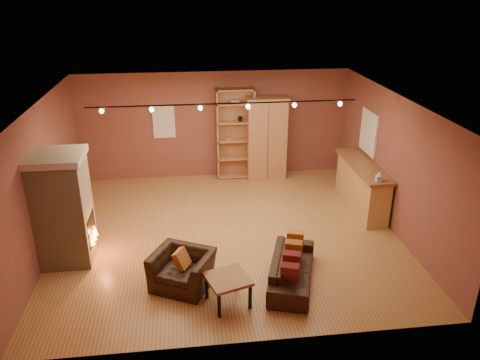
{
  "coord_description": "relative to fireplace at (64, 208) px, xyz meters",
  "views": [
    {
      "loc": [
        -0.77,
        -8.57,
        4.88
      ],
      "look_at": [
        0.3,
        0.2,
        1.11
      ],
      "focal_mm": 35.0,
      "sensor_mm": 36.0,
      "label": 1
    }
  ],
  "objects": [
    {
      "name": "fireplace",
      "position": [
        0.0,
        0.0,
        0.0
      ],
      "size": [
        1.01,
        0.98,
        2.12
      ],
      "color": "tan",
      "rests_on": "floor"
    },
    {
      "name": "loveseat",
      "position": [
        4.01,
        -1.24,
        -0.7
      ],
      "size": [
        1.02,
        1.83,
        0.74
      ],
      "rotation": [
        0.0,
        0.0,
        1.26
      ],
      "color": "black",
      "rests_on": "floor"
    },
    {
      "name": "back_window",
      "position": [
        1.74,
        3.83,
        0.49
      ],
      "size": [
        0.56,
        0.04,
        0.86
      ],
      "primitive_type": "cube",
      "color": "white",
      "rests_on": "back_wall"
    },
    {
      "name": "bookcase",
      "position": [
        3.57,
        3.72,
        0.16
      ],
      "size": [
        0.98,
        0.38,
        2.4
      ],
      "color": "tan",
      "rests_on": "floor"
    },
    {
      "name": "floor",
      "position": [
        3.04,
        0.6,
        -1.06
      ],
      "size": [
        7.0,
        7.0,
        0.0
      ],
      "primitive_type": "plane",
      "color": "olive",
      "rests_on": "ground"
    },
    {
      "name": "ceiling",
      "position": [
        3.04,
        0.6,
        1.74
      ],
      "size": [
        7.0,
        7.0,
        0.0
      ],
      "primitive_type": "plane",
      "rotation": [
        3.14,
        0.0,
        0.0
      ],
      "color": "#5A301C",
      "rests_on": "back_wall"
    },
    {
      "name": "right_window",
      "position": [
        6.51,
        2.0,
        0.59
      ],
      "size": [
        0.05,
        0.9,
        1.0
      ],
      "primitive_type": "cube",
      "color": "white",
      "rests_on": "right_wall"
    },
    {
      "name": "left_wall",
      "position": [
        -0.46,
        0.6,
        0.34
      ],
      "size": [
        0.02,
        6.5,
        2.8
      ],
      "primitive_type": "cube",
      "color": "brown",
      "rests_on": "floor"
    },
    {
      "name": "armchair",
      "position": [
        2.11,
        -1.13,
        -0.63
      ],
      "size": [
        1.16,
        1.01,
        0.86
      ],
      "rotation": [
        0.0,
        0.0,
        -0.47
      ],
      "color": "black",
      "rests_on": "floor"
    },
    {
      "name": "track_rail",
      "position": [
        3.04,
        0.8,
        1.63
      ],
      "size": [
        5.2,
        0.09,
        0.13
      ],
      "color": "black",
      "rests_on": "ceiling"
    },
    {
      "name": "bar_counter",
      "position": [
        6.24,
        1.42,
        -0.51
      ],
      "size": [
        0.61,
        2.26,
        1.08
      ],
      "color": "tan",
      "rests_on": "floor"
    },
    {
      "name": "back_wall",
      "position": [
        3.04,
        3.85,
        0.34
      ],
      "size": [
        7.0,
        0.02,
        2.8
      ],
      "primitive_type": "cube",
      "color": "brown",
      "rests_on": "floor"
    },
    {
      "name": "armoire",
      "position": [
        4.38,
        3.57,
        0.03
      ],
      "size": [
        1.07,
        0.61,
        2.18
      ],
      "color": "tan",
      "rests_on": "floor"
    },
    {
      "name": "right_wall",
      "position": [
        6.54,
        0.6,
        0.34
      ],
      "size": [
        0.02,
        6.5,
        2.8
      ],
      "primitive_type": "cube",
      "color": "brown",
      "rests_on": "floor"
    },
    {
      "name": "tissue_box",
      "position": [
        6.19,
        0.47,
        0.11
      ],
      "size": [
        0.12,
        0.12,
        0.22
      ],
      "rotation": [
        0.0,
        0.0,
        -0.06
      ],
      "color": "#87B3D9",
      "rests_on": "bar_counter"
    },
    {
      "name": "coffee_table",
      "position": [
        2.84,
        -1.7,
        -0.64
      ],
      "size": [
        0.81,
        0.81,
        0.49
      ],
      "rotation": [
        0.0,
        0.0,
        0.31
      ],
      "color": "brown",
      "rests_on": "floor"
    }
  ]
}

